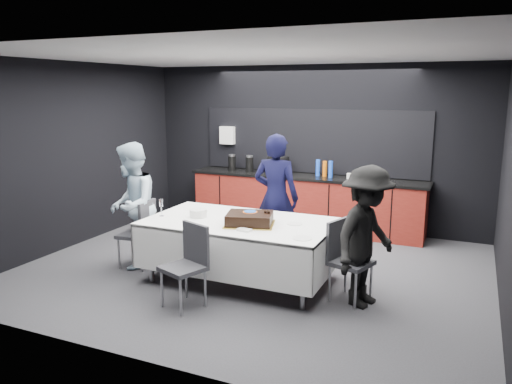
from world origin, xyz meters
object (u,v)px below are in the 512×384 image
(person_center, at_px, (276,198))
(chair_near, at_px, (189,259))
(champagne_flute, at_px, (161,204))
(person_right, at_px, (366,237))
(plate_stack, at_px, (198,213))
(person_left, at_px, (132,205))
(party_table, at_px, (240,231))
(chair_left, at_px, (141,229))
(chair_right, at_px, (345,254))
(cake_assembly, at_px, (250,219))

(person_center, bearing_deg, chair_near, 79.90)
(champagne_flute, height_order, person_right, person_right)
(chair_near, relative_size, person_right, 0.58)
(chair_near, bearing_deg, plate_stack, 113.11)
(person_center, relative_size, person_left, 1.06)
(party_table, xyz_separation_m, person_center, (0.11, 0.94, 0.26))
(party_table, xyz_separation_m, champagne_flute, (-1.02, -0.20, 0.30))
(champagne_flute, xyz_separation_m, person_right, (2.62, 0.10, -0.15))
(chair_left, distance_m, chair_right, 2.78)
(plate_stack, bearing_deg, chair_near, -66.89)
(plate_stack, height_order, person_right, person_right)
(champagne_flute, xyz_separation_m, chair_left, (-0.41, 0.09, -0.40))
(plate_stack, distance_m, chair_right, 1.94)
(cake_assembly, distance_m, person_left, 1.76)
(party_table, relative_size, plate_stack, 10.39)
(cake_assembly, bearing_deg, champagne_flute, -176.55)
(party_table, height_order, person_left, person_left)
(plate_stack, distance_m, person_center, 1.20)
(chair_near, relative_size, person_center, 0.52)
(chair_left, bearing_deg, cake_assembly, -0.65)
(person_center, relative_size, person_right, 1.13)
(person_center, bearing_deg, champagne_flute, 44.61)
(champagne_flute, distance_m, chair_near, 1.16)
(chair_left, distance_m, person_right, 3.04)
(cake_assembly, xyz_separation_m, person_left, (-1.76, 0.03, -0.00))
(party_table, bearing_deg, person_right, -3.60)
(chair_near, xyz_separation_m, person_left, (-1.37, 0.80, 0.31))
(party_table, relative_size, person_left, 1.37)
(party_table, height_order, chair_right, chair_right)
(chair_left, relative_size, chair_near, 1.00)
(cake_assembly, height_order, champagne_flute, champagne_flute)
(plate_stack, height_order, chair_near, chair_near)
(champagne_flute, bearing_deg, cake_assembly, 3.45)
(plate_stack, relative_size, person_right, 0.14)
(chair_right, distance_m, person_right, 0.36)
(champagne_flute, height_order, chair_right, champagne_flute)
(plate_stack, relative_size, champagne_flute, 1.00)
(person_center, height_order, person_right, person_center)
(chair_right, bearing_deg, plate_stack, -179.51)
(chair_right, height_order, person_left, person_left)
(champagne_flute, bearing_deg, party_table, 10.88)
(party_table, xyz_separation_m, plate_stack, (-0.57, -0.04, 0.19))
(cake_assembly, xyz_separation_m, chair_right, (1.16, 0.10, -0.32))
(plate_stack, bearing_deg, cake_assembly, -5.94)
(party_table, xyz_separation_m, chair_right, (1.35, -0.03, -0.11))
(champagne_flute, distance_m, person_right, 2.62)
(person_left, relative_size, person_right, 1.07)
(chair_left, relative_size, person_left, 0.55)
(chair_right, bearing_deg, chair_near, -150.65)
(plate_stack, bearing_deg, person_center, 55.43)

